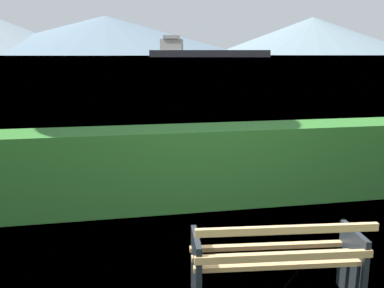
{
  "coord_description": "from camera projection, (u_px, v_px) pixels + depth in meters",
  "views": [
    {
      "loc": [
        -1.45,
        -3.37,
        2.26
      ],
      "look_at": [
        0.0,
        3.91,
        0.67
      ],
      "focal_mm": 39.9,
      "sensor_mm": 36.0,
      "label": 1
    }
  ],
  "objects": [
    {
      "name": "hedge_row",
      "position": [
        207.0,
        165.0,
        6.46
      ],
      "size": [
        9.1,
        0.81,
        1.18
      ],
      "primitive_type": "cube",
      "color": "#2D6B28",
      "rests_on": "ground_plane"
    },
    {
      "name": "cargo_ship_large",
      "position": [
        200.0,
        51.0,
        247.87
      ],
      "size": [
        69.02,
        29.53,
        12.35
      ],
      "color": "#232328",
      "rests_on": "water_surface"
    },
    {
      "name": "water_surface",
      "position": [
        108.0,
        56.0,
        299.43
      ],
      "size": [
        620.0,
        620.0,
        0.0
      ],
      "primitive_type": "plane",
      "color": "#6B8EA3",
      "rests_on": "ground_plane"
    },
    {
      "name": "park_bench",
      "position": [
        277.0,
        261.0,
        3.84
      ],
      "size": [
        1.59,
        0.73,
        0.87
      ],
      "color": "tan",
      "rests_on": "ground_plane"
    },
    {
      "name": "distant_hills",
      "position": [
        105.0,
        33.0,
        564.43
      ],
      "size": [
        771.17,
        378.45,
        63.97
      ],
      "color": "gray",
      "rests_on": "ground_plane"
    }
  ]
}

